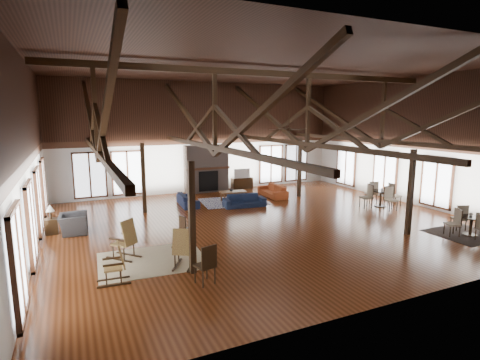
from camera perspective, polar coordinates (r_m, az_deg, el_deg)
name	(u,v)px	position (r m, az deg, el deg)	size (l,w,h in m)	color
floor	(263,222)	(15.04, 3.51, -6.44)	(16.00, 16.00, 0.00)	brown
ceiling	(265,66)	(14.55, 3.76, 16.89)	(16.00, 14.00, 0.02)	black
wall_back	(204,137)	(20.91, -5.50, 6.47)	(16.00, 0.02, 6.00)	silver
wall_front	(415,172)	(8.98, 25.17, 1.18)	(16.00, 0.02, 6.00)	silver
wall_left	(26,156)	(12.84, -29.76, 3.14)	(0.02, 14.00, 6.00)	silver
wall_right	(413,141)	(19.57, 24.87, 5.38)	(0.02, 14.00, 6.00)	silver
roof_truss	(264,120)	(14.44, 3.67, 9.10)	(15.60, 14.07, 3.14)	black
post_grid	(263,185)	(14.68, 3.57, -0.72)	(8.16, 7.16, 3.05)	black
fireplace	(206,169)	(20.76, -5.13, 1.71)	(2.50, 0.69, 2.60)	#705E55
ceiling_fan	(289,129)	(13.83, 7.48, 7.78)	(1.60, 1.60, 0.75)	black
sofa_navy_front	(244,201)	(17.45, 0.67, -3.16)	(1.95, 0.76, 0.57)	#131C36
sofa_navy_left	(188,200)	(17.86, -7.96, -3.00)	(0.73, 1.86, 0.54)	#131934
sofa_orange	(273,191)	(19.73, 5.00, -1.63)	(0.81, 2.06, 0.60)	#9A401D
coffee_table	(233,192)	(18.59, -1.09, -1.89)	(1.31, 0.72, 0.49)	brown
vase	(231,189)	(18.58, -1.33, -1.40)	(0.19, 0.19, 0.20)	#B2B2B2
armchair	(73,224)	(14.85, -24.06, -6.10)	(0.94, 1.07, 0.70)	#2D2D30
side_table_lamp	(51,223)	(15.08, -26.81, -5.85)	(0.42, 0.42, 1.08)	black
rocking_chair_a	(126,240)	(11.67, -16.96, -8.79)	(0.99, 1.02, 1.20)	olive
rocking_chair_b	(183,249)	(10.68, -8.71, -10.36)	(0.86, 1.01, 1.15)	olive
rocking_chair_c	(117,264)	(10.19, -18.25, -12.04)	(0.84, 0.49, 1.05)	olive
side_chair_a	(185,227)	(12.71, -8.41, -7.06)	(0.48, 0.48, 0.92)	black
side_chair_b	(207,262)	(9.56, -5.06, -12.30)	(0.54, 0.54, 1.05)	black
cafe_table_near	(471,222)	(15.61, 31.77, -5.51)	(1.85, 1.85, 0.95)	black
cafe_table_far	(381,195)	(18.61, 20.64, -2.21)	(2.07, 2.07, 1.06)	black
cup_near	(471,214)	(15.66, 31.73, -4.48)	(0.12, 0.12, 0.10)	#B2B2B2
cup_far	(382,189)	(18.60, 20.84, -1.35)	(0.12, 0.12, 0.09)	#B2B2B2
tv_console	(242,183)	(21.81, 0.29, -0.47)	(1.23, 0.46, 0.62)	black
television	(241,173)	(21.70, 0.22, 1.03)	(0.95, 0.12, 0.55)	#B2B2B2
rug_tan	(152,260)	(11.52, -13.21, -11.82)	(3.02, 2.37, 0.01)	#C1B286
rug_navy	(233,202)	(18.51, -1.08, -3.30)	(3.06, 2.29, 0.01)	#1B1B4C
rug_dark	(465,234)	(15.79, 31.06, -7.05)	(2.20, 2.00, 0.01)	black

